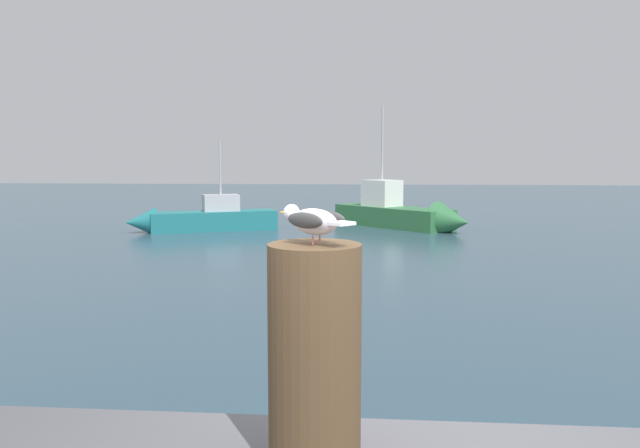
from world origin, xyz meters
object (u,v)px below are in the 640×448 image
seagull (313,220)px  boat_teal (199,219)px  boat_green (405,214)px  mooring_post (315,357)px

seagull → boat_teal: 20.84m
seagull → boat_green: bearing=86.1°
seagull → boat_green: (1.47, 21.43, -1.89)m
boat_green → boat_teal: boat_green is taller
mooring_post → boat_green: size_ratio=0.17×
mooring_post → boat_teal: 20.80m
boat_teal → boat_green: bearing=11.9°
boat_teal → seagull: bearing=-73.0°
seagull → boat_teal: size_ratio=0.06×
mooring_post → boat_green: 21.53m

